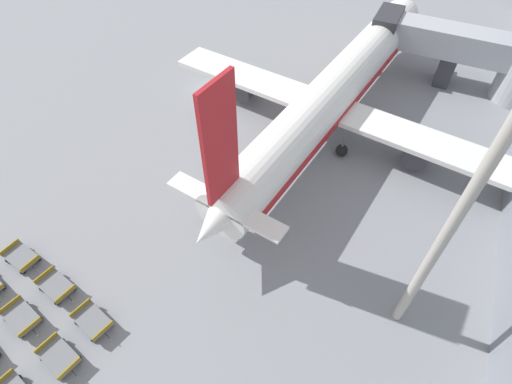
{
  "coord_description": "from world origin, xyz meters",
  "views": [
    {
      "loc": [
        20.95,
        -31.16,
        24.81
      ],
      "look_at": [
        11.83,
        -12.1,
        1.07
      ],
      "focal_mm": 28.0,
      "sensor_mm": 36.0,
      "label": 1
    }
  ],
  "objects_px": {
    "baggage_dolly_row_mid_b_col_b": "(56,286)",
    "baggage_dolly_row_mid_b_col_c": "(93,321)",
    "airplane": "(331,95)",
    "baggage_dolly_row_mid_a_col_c": "(59,357)",
    "baggage_dolly_row_mid_a_col_b": "(21,317)",
    "baggage_dolly_row_mid_b_col_a": "(21,257)",
    "apron_light_mast": "(509,131)"
  },
  "relations": [
    {
      "from": "baggage_dolly_row_mid_a_col_c",
      "to": "baggage_dolly_row_mid_b_col_a",
      "type": "xyz_separation_m",
      "value": [
        -7.51,
        4.13,
        0.0
      ]
    },
    {
      "from": "airplane",
      "to": "baggage_dolly_row_mid_b_col_b",
      "type": "xyz_separation_m",
      "value": [
        -10.81,
        -24.62,
        -3.15
      ]
    },
    {
      "from": "baggage_dolly_row_mid_b_col_a",
      "to": "apron_light_mast",
      "type": "bearing_deg",
      "value": 16.38
    },
    {
      "from": "apron_light_mast",
      "to": "baggage_dolly_row_mid_b_col_c",
      "type": "bearing_deg",
      "value": -152.85
    },
    {
      "from": "airplane",
      "to": "baggage_dolly_row_mid_b_col_b",
      "type": "relative_size",
      "value": 12.04
    },
    {
      "from": "baggage_dolly_row_mid_b_col_c",
      "to": "airplane",
      "type": "bearing_deg",
      "value": 74.8
    },
    {
      "from": "airplane",
      "to": "baggage_dolly_row_mid_b_col_b",
      "type": "bearing_deg",
      "value": -113.7
    },
    {
      "from": "baggage_dolly_row_mid_a_col_b",
      "to": "baggage_dolly_row_mid_b_col_a",
      "type": "bearing_deg",
      "value": 137.02
    },
    {
      "from": "airplane",
      "to": "baggage_dolly_row_mid_a_col_b",
      "type": "height_order",
      "value": "airplane"
    },
    {
      "from": "airplane",
      "to": "apron_light_mast",
      "type": "height_order",
      "value": "apron_light_mast"
    },
    {
      "from": "baggage_dolly_row_mid_a_col_c",
      "to": "apron_light_mast",
      "type": "xyz_separation_m",
      "value": [
        17.69,
        11.54,
        15.04
      ]
    },
    {
      "from": "baggage_dolly_row_mid_b_col_a",
      "to": "baggage_dolly_row_mid_b_col_c",
      "type": "relative_size",
      "value": 1.0
    },
    {
      "from": "airplane",
      "to": "baggage_dolly_row_mid_a_col_c",
      "type": "xyz_separation_m",
      "value": [
        -7.21,
        -28.09,
        -3.15
      ]
    },
    {
      "from": "airplane",
      "to": "baggage_dolly_row_mid_a_col_b",
      "type": "xyz_separation_m",
      "value": [
        -11.19,
        -27.25,
        -3.15
      ]
    },
    {
      "from": "baggage_dolly_row_mid_b_col_a",
      "to": "baggage_dolly_row_mid_b_col_b",
      "type": "height_order",
      "value": "same"
    },
    {
      "from": "baggage_dolly_row_mid_a_col_b",
      "to": "baggage_dolly_row_mid_b_col_a",
      "type": "distance_m",
      "value": 4.83
    },
    {
      "from": "baggage_dolly_row_mid_a_col_b",
      "to": "baggage_dolly_row_mid_b_col_b",
      "type": "distance_m",
      "value": 2.66
    },
    {
      "from": "airplane",
      "to": "apron_light_mast",
      "type": "xyz_separation_m",
      "value": [
        10.47,
        -16.55,
        11.89
      ]
    },
    {
      "from": "airplane",
      "to": "baggage_dolly_row_mid_b_col_a",
      "type": "height_order",
      "value": "airplane"
    },
    {
      "from": "baggage_dolly_row_mid_a_col_c",
      "to": "baggage_dolly_row_mid_b_col_b",
      "type": "bearing_deg",
      "value": 136.02
    },
    {
      "from": "airplane",
      "to": "baggage_dolly_row_mid_a_col_b",
      "type": "bearing_deg",
      "value": -112.32
    },
    {
      "from": "baggage_dolly_row_mid_b_col_b",
      "to": "baggage_dolly_row_mid_b_col_c",
      "type": "height_order",
      "value": "same"
    },
    {
      "from": "baggage_dolly_row_mid_a_col_c",
      "to": "apron_light_mast",
      "type": "relative_size",
      "value": 0.12
    },
    {
      "from": "baggage_dolly_row_mid_a_col_b",
      "to": "baggage_dolly_row_mid_b_col_b",
      "type": "bearing_deg",
      "value": 81.82
    },
    {
      "from": "baggage_dolly_row_mid_a_col_c",
      "to": "airplane",
      "type": "bearing_deg",
      "value": 75.59
    },
    {
      "from": "baggage_dolly_row_mid_a_col_b",
      "to": "baggage_dolly_row_mid_b_col_c",
      "type": "distance_m",
      "value": 4.62
    },
    {
      "from": "baggage_dolly_row_mid_b_col_b",
      "to": "apron_light_mast",
      "type": "height_order",
      "value": "apron_light_mast"
    },
    {
      "from": "baggage_dolly_row_mid_a_col_c",
      "to": "baggage_dolly_row_mid_b_col_a",
      "type": "relative_size",
      "value": 1.0
    },
    {
      "from": "airplane",
      "to": "baggage_dolly_row_mid_b_col_c",
      "type": "relative_size",
      "value": 12.03
    },
    {
      "from": "baggage_dolly_row_mid_b_col_b",
      "to": "baggage_dolly_row_mid_b_col_c",
      "type": "distance_m",
      "value": 3.98
    },
    {
      "from": "apron_light_mast",
      "to": "baggage_dolly_row_mid_b_col_b",
      "type": "bearing_deg",
      "value": -159.23
    },
    {
      "from": "baggage_dolly_row_mid_b_col_b",
      "to": "apron_light_mast",
      "type": "relative_size",
      "value": 0.12
    }
  ]
}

